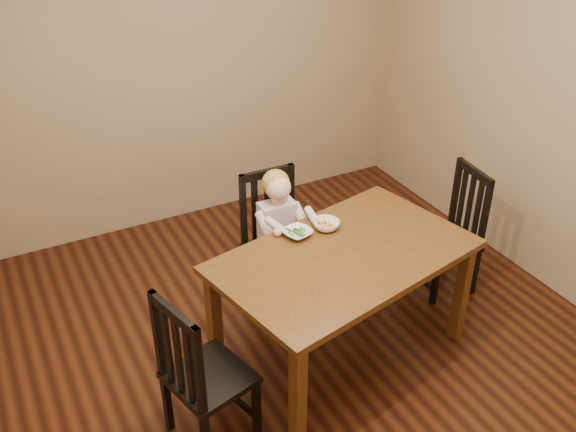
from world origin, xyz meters
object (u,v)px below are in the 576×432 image
chair_child (275,242)px  toddler (278,228)px  dining_table (344,266)px  chair_right (452,232)px  bowl_peas (297,233)px  bowl_veg (326,225)px  chair_left (201,374)px

chair_child → toddler: size_ratio=1.75×
dining_table → chair_right: chair_right is taller
bowl_peas → bowl_veg: bowl_veg is taller
chair_child → bowl_veg: bearing=110.6°
toddler → bowl_peas: 0.41m
chair_left → chair_right: size_ratio=1.03×
chair_left → toddler: 1.30m
toddler → chair_right: bearing=162.2°
chair_child → chair_left: (-0.92, -0.95, -0.00)m
bowl_peas → bowl_veg: bearing=-1.8°
chair_left → chair_right: (2.12, 0.50, -0.02)m
chair_right → bowl_peas: chair_right is taller
chair_child → chair_right: bearing=160.1°
bowl_peas → chair_child: bearing=82.8°
chair_left → bowl_peas: (0.87, 0.54, 0.33)m
chair_left → bowl_peas: 1.07m
chair_child → bowl_veg: (0.15, -0.42, 0.33)m
dining_table → bowl_peas: 0.36m
chair_right → bowl_veg: size_ratio=5.47×
chair_right → dining_table: bearing=109.7°
chair_child → bowl_veg: size_ratio=5.68×
bowl_peas → bowl_veg: size_ratio=1.00×
chair_left → chair_right: 2.17m
chair_right → bowl_veg: chair_right is taller
chair_right → chair_left: bearing=109.4°
chair_child → bowl_peas: size_ratio=5.67×
chair_child → toddler: 0.15m
chair_child → toddler: chair_child is taller
dining_table → chair_left: 1.08m
chair_child → bowl_veg: 0.56m
toddler → bowl_veg: 0.44m
chair_left → bowl_veg: bearing=101.3°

